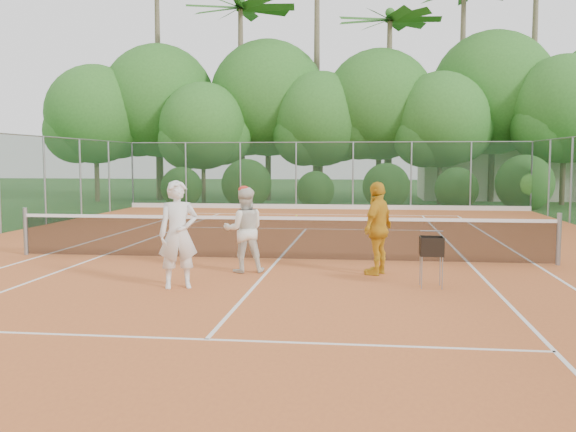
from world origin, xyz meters
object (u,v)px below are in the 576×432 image
at_px(ball_hopper, 431,247).
at_px(player_center_grp, 244,230).
at_px(player_yellow, 378,228).
at_px(player_white, 178,234).

bearing_deg(ball_hopper, player_center_grp, 137.88).
distance_m(player_center_grp, ball_hopper, 3.68).
height_order(player_center_grp, player_yellow, player_yellow).
bearing_deg(player_center_grp, ball_hopper, -17.51).
bearing_deg(ball_hopper, player_white, 162.94).
bearing_deg(player_center_grp, player_white, -116.14).
distance_m(player_yellow, ball_hopper, 1.50).
bearing_deg(player_yellow, player_white, -37.83).
height_order(player_white, ball_hopper, player_white).
xyz_separation_m(player_white, ball_hopper, (4.33, 0.57, -0.23)).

